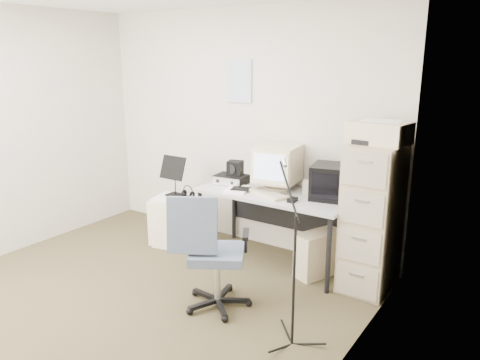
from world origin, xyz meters
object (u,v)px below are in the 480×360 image
Objects in this scene: side_cart at (177,221)px; office_chair at (217,252)px; desk at (275,227)px; filing_cabinet at (372,217)px.

office_chair is at bearing -50.01° from side_cart.
office_chair reaches higher than desk.
office_chair is (0.04, -1.01, 0.12)m from desk.
filing_cabinet is 0.99m from desk.
filing_cabinet is 2.38× the size of side_cart.
filing_cabinet reaches higher than desk.
office_chair is at bearing -131.26° from filing_cabinet.
side_cart is at bearing 113.96° from office_chair.
side_cart is at bearing -173.42° from filing_cabinet.
desk is (-0.95, -0.03, -0.29)m from filing_cabinet.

